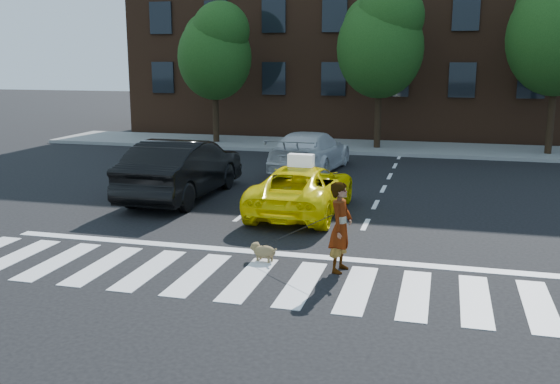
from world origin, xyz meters
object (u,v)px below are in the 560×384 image
taxi (302,189)px  woman (341,227)px  tree_right (560,25)px  tree_mid (381,37)px  black_sedan (182,169)px  tree_left (215,48)px  white_suv (310,151)px  dog (263,251)px

taxi → woman: size_ratio=2.62×
tree_right → tree_mid: bearing=180.0°
tree_right → black_sedan: (-11.47, -10.93, -4.40)m
tree_left → white_suv: 8.93m
tree_left → black_sedan: (3.03, -10.93, -3.58)m
tree_left → woman: tree_left is taller
tree_left → dog: bearing=-66.5°
tree_mid → tree_right: 7.01m
tree_left → taxi: 14.12m
white_suv → black_sedan: bearing=66.6°
tree_left → white_suv: bearing=-45.4°
taxi → tree_mid: bearing=-92.2°
taxi → white_suv: 6.10m
tree_right → woman: 17.73m
tree_mid → taxi: size_ratio=1.56×
white_suv → dog: 10.22m
black_sedan → taxi: bearing=167.9°
white_suv → woman: bearing=109.2°
tree_left → tree_mid: 7.51m
tree_mid → dog: (-0.58, -15.91, -4.64)m
taxi → black_sedan: (-3.76, 0.85, 0.23)m
tree_right → black_sedan: 16.44m
tree_mid → tree_left: bearing=180.0°
black_sedan → white_suv: (2.67, 5.15, -0.14)m
tree_right → white_suv: tree_right is taller
dog → black_sedan: bearing=145.7°
tree_left → taxi: (6.79, -11.78, -3.81)m
taxi → woman: bearing=113.0°
tree_left → white_suv: size_ratio=1.30×
tree_right → white_suv: 11.46m
black_sedan → woman: 7.54m
tree_mid → white_suv: tree_mid is taller
tree_left → woman: size_ratio=3.75×
dog → woman: bearing=10.9°
white_suv → dog: white_suv is taller
tree_mid → white_suv: (-1.80, -5.77, -4.13)m
tree_mid → dog: bearing=-92.1°
taxi → white_suv: (-1.09, 6.00, 0.09)m
tree_left → white_suv: (5.70, -5.77, -3.71)m
tree_left → woman: (8.52, -16.10, -3.57)m
tree_right → taxi: tree_right is taller
white_suv → taxi: bearing=104.3°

